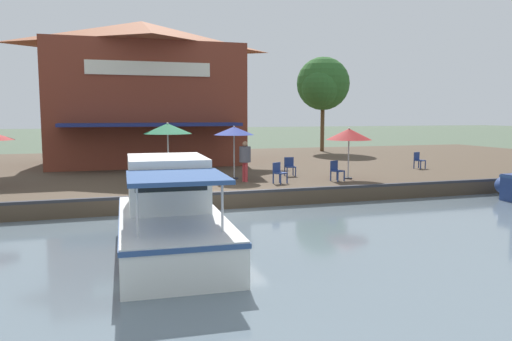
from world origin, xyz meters
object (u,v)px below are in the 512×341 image
(patio_umbrella_mid_patio_left, at_px, (168,129))
(cafe_chair_beside_entrance, at_px, (290,166))
(cafe_chair_facing_river, at_px, (336,170))
(motorboat_far_downstream, at_px, (169,215))
(cafe_chair_mid_patio, at_px, (419,159))
(patio_umbrella_far_corner, at_px, (234,131))
(cafe_chair_under_first_umbrella, at_px, (185,167))
(tree_upstream_bank, at_px, (322,85))
(cafe_chair_far_corner_seat, at_px, (279,172))
(waterfront_restaurant, at_px, (143,92))
(person_near_entrance, at_px, (245,156))
(patio_umbrella_mid_patio_right, at_px, (349,134))

(patio_umbrella_mid_patio_left, xyz_separation_m, cafe_chair_beside_entrance, (-1.26, 5.68, -1.76))
(cafe_chair_facing_river, relative_size, motorboat_far_downstream, 0.12)
(cafe_chair_mid_patio, bearing_deg, patio_umbrella_far_corner, -83.31)
(cafe_chair_under_first_umbrella, bearing_deg, patio_umbrella_far_corner, 64.17)
(patio_umbrella_far_corner, xyz_separation_m, tree_upstream_bank, (-13.64, 10.53, 2.89))
(motorboat_far_downstream, bearing_deg, cafe_chair_under_first_umbrella, 167.86)
(cafe_chair_far_corner_seat, bearing_deg, cafe_chair_under_first_umbrella, -129.55)
(cafe_chair_mid_patio, height_order, tree_upstream_bank, tree_upstream_bank)
(waterfront_restaurant, bearing_deg, cafe_chair_far_corner_seat, 22.22)
(cafe_chair_beside_entrance, bearing_deg, cafe_chair_under_first_umbrella, -97.67)
(cafe_chair_under_first_umbrella, bearing_deg, person_near_entrance, 48.63)
(patio_umbrella_mid_patio_right, bearing_deg, patio_umbrella_far_corner, -106.25)
(cafe_chair_under_first_umbrella, xyz_separation_m, cafe_chair_facing_river, (2.79, 5.95, 0.00))
(cafe_chair_mid_patio, height_order, person_near_entrance, person_near_entrance)
(patio_umbrella_far_corner, height_order, patio_umbrella_mid_patio_right, patio_umbrella_far_corner)
(cafe_chair_facing_river, height_order, motorboat_far_downstream, motorboat_far_downstream)
(waterfront_restaurant, relative_size, cafe_chair_under_first_umbrella, 12.82)
(patio_umbrella_mid_patio_right, bearing_deg, cafe_chair_under_first_umbrella, -109.16)
(tree_upstream_bank, bearing_deg, cafe_chair_mid_patio, -1.28)
(cafe_chair_beside_entrance, relative_size, motorboat_far_downstream, 0.12)
(cafe_chair_facing_river, xyz_separation_m, tree_upstream_bank, (-15.48, 6.54, 4.51))
(patio_umbrella_mid_patio_right, relative_size, tree_upstream_bank, 0.32)
(patio_umbrella_far_corner, relative_size, patio_umbrella_mid_patio_left, 0.93)
(motorboat_far_downstream, bearing_deg, waterfront_restaurant, 176.86)
(cafe_chair_beside_entrance, distance_m, cafe_chair_facing_river, 2.51)
(cafe_chair_under_first_umbrella, height_order, cafe_chair_far_corner_seat, same)
(cafe_chair_beside_entrance, height_order, person_near_entrance, person_near_entrance)
(cafe_chair_under_first_umbrella, relative_size, motorboat_far_downstream, 0.12)
(cafe_chair_beside_entrance, height_order, motorboat_far_downstream, motorboat_far_downstream)
(cafe_chair_beside_entrance, height_order, cafe_chair_facing_river, same)
(cafe_chair_under_first_umbrella, relative_size, tree_upstream_bank, 0.12)
(cafe_chair_beside_entrance, distance_m, cafe_chair_far_corner_seat, 2.52)
(waterfront_restaurant, relative_size, patio_umbrella_mid_patio_right, 4.87)
(waterfront_restaurant, height_order, motorboat_far_downstream, waterfront_restaurant)
(waterfront_restaurant, relative_size, patio_umbrella_mid_patio_left, 4.37)
(patio_umbrella_mid_patio_right, distance_m, tree_upstream_bank, 16.38)
(cafe_chair_under_first_umbrella, relative_size, cafe_chair_far_corner_seat, 1.00)
(patio_umbrella_mid_patio_right, relative_size, motorboat_far_downstream, 0.32)
(patio_umbrella_far_corner, distance_m, cafe_chair_mid_patio, 10.45)
(patio_umbrella_mid_patio_right, distance_m, patio_umbrella_mid_patio_left, 7.78)
(waterfront_restaurant, xyz_separation_m, motorboat_far_downstream, (17.30, -0.95, -3.82))
(tree_upstream_bank, bearing_deg, motorboat_far_downstream, -33.42)
(patio_umbrella_far_corner, relative_size, cafe_chair_under_first_umbrella, 2.73)
(cafe_chair_far_corner_seat, bearing_deg, patio_umbrella_mid_patio_left, -101.48)
(cafe_chair_facing_river, bearing_deg, cafe_chair_beside_entrance, -149.56)
(cafe_chair_beside_entrance, bearing_deg, cafe_chair_mid_patio, 96.67)
(cafe_chair_under_first_umbrella, xyz_separation_m, motorboat_far_downstream, (9.27, -1.99, -0.20))
(cafe_chair_mid_patio, height_order, cafe_chair_far_corner_seat, same)
(patio_umbrella_mid_patio_left, xyz_separation_m, person_near_entrance, (0.02, 3.18, -1.17))
(patio_umbrella_mid_patio_right, bearing_deg, tree_upstream_bank, 159.11)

